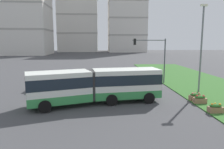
# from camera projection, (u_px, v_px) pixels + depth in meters

# --- Properties ---
(articulated_bus) EXTENTS (12.03, 5.14, 3.00)m
(articulated_bus) POSITION_uv_depth(u_px,v_px,m) (96.00, 85.00, 18.97)
(articulated_bus) COLOR silver
(articulated_bus) RESTS_ON ground
(car_black_sedan) EXTENTS (4.44, 2.11, 1.58)m
(car_black_sedan) POSITION_uv_depth(u_px,v_px,m) (51.00, 83.00, 24.45)
(car_black_sedan) COLOR black
(car_black_sedan) RESTS_ON ground
(flower_planter_3) EXTENTS (1.10, 0.56, 0.74)m
(flower_planter_3) POSITION_uv_depth(u_px,v_px,m) (215.00, 108.00, 16.47)
(flower_planter_3) COLOR #937051
(flower_planter_3) RESTS_ON grass_median
(flower_planter_4) EXTENTS (1.10, 0.56, 0.74)m
(flower_planter_4) POSITION_uv_depth(u_px,v_px,m) (200.00, 99.00, 19.00)
(flower_planter_4) COLOR #937051
(flower_planter_4) RESTS_ON grass_median
(flower_planter_5) EXTENTS (1.10, 0.56, 0.74)m
(flower_planter_5) POSITION_uv_depth(u_px,v_px,m) (195.00, 97.00, 19.88)
(flower_planter_5) COLOR #937051
(flower_planter_5) RESTS_ON grass_median
(traffic_light_far_right) EXTENTS (4.34, 0.28, 5.86)m
(traffic_light_far_right) POSITION_uv_depth(u_px,v_px,m) (154.00, 53.00, 27.57)
(traffic_light_far_right) COLOR #474C51
(traffic_light_far_right) RESTS_ON ground
(streetlight_median) EXTENTS (0.70, 0.28, 9.31)m
(streetlight_median) POSITION_uv_depth(u_px,v_px,m) (201.00, 45.00, 22.57)
(streetlight_median) COLOR slate
(streetlight_median) RESTS_ON ground
(apartment_tower_west) EXTENTS (17.42, 18.20, 39.44)m
(apartment_tower_west) POSITION_uv_depth(u_px,v_px,m) (27.00, 6.00, 87.76)
(apartment_tower_west) COLOR silver
(apartment_tower_west) RESTS_ON ground
(apartment_tower_westcentre) EXTENTS (20.87, 14.30, 46.94)m
(apartment_tower_westcentre) POSITION_uv_depth(u_px,v_px,m) (78.00, 7.00, 113.66)
(apartment_tower_westcentre) COLOR silver
(apartment_tower_westcentre) RESTS_ON ground
(apartment_tower_centre) EXTENTS (19.08, 19.00, 41.59)m
(apartment_tower_centre) POSITION_uv_depth(u_px,v_px,m) (127.00, 12.00, 111.89)
(apartment_tower_centre) COLOR silver
(apartment_tower_centre) RESTS_ON ground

